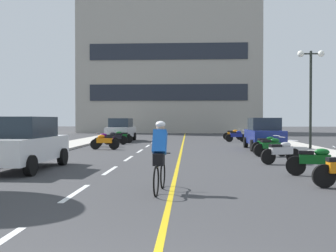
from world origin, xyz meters
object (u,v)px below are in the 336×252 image
at_px(motorcycle_11, 236,136).
at_px(cyclist_rider, 160,155).
at_px(motorcycle_9, 115,138).
at_px(motorcycle_4, 281,152).
at_px(parked_car_far, 121,130).
at_px(motorcycle_10, 121,137).
at_px(motorcycle_12, 233,134).
at_px(motorcycle_5, 271,146).
at_px(street_lamp_mid, 311,77).
at_px(motorcycle_8, 106,139).
at_px(parked_car_mid, 264,134).
at_px(motorcycle_3, 315,161).
at_px(parked_car_near, 24,143).
at_px(motorcycle_7, 105,141).
at_px(motorcycle_6, 267,144).

xyz_separation_m(motorcycle_11, cyclist_rider, (-4.38, -20.67, 0.41)).
bearing_deg(motorcycle_9, motorcycle_4, -52.27).
height_order(motorcycle_4, cyclist_rider, cyclist_rider).
bearing_deg(parked_car_far, motorcycle_10, -79.54).
height_order(parked_car_far, motorcycle_10, parked_car_far).
bearing_deg(motorcycle_11, parked_car_far, 176.49).
bearing_deg(parked_car_far, motorcycle_4, -59.61).
bearing_deg(motorcycle_12, motorcycle_5, -89.78).
bearing_deg(motorcycle_5, motorcycle_4, -94.96).
relative_size(street_lamp_mid, motorcycle_8, 3.17).
relative_size(street_lamp_mid, parked_car_mid, 1.28).
bearing_deg(motorcycle_3, motorcycle_4, 94.63).
distance_m(parked_car_near, motorcycle_5, 10.85).
xyz_separation_m(street_lamp_mid, motorcycle_5, (-2.85, -3.40, -3.57)).
xyz_separation_m(motorcycle_3, motorcycle_12, (-0.05, 21.06, 0.00)).
distance_m(motorcycle_11, cyclist_rider, 21.13).
bearing_deg(motorcycle_8, cyclist_rider, -73.22).
bearing_deg(parked_car_mid, motorcycle_4, -95.89).
distance_m(parked_car_near, motorcycle_7, 8.98).
distance_m(parked_car_mid, motorcycle_3, 10.56).
bearing_deg(motorcycle_9, motorcycle_12, 37.31).
height_order(street_lamp_mid, parked_car_mid, street_lamp_mid).
distance_m(parked_car_near, motorcycle_3, 9.54).
bearing_deg(parked_car_mid, motorcycle_3, -92.72).
bearing_deg(motorcycle_3, street_lamp_mid, 73.50).
relative_size(motorcycle_10, motorcycle_12, 1.00).
height_order(parked_car_far, motorcycle_3, parked_car_far).
distance_m(street_lamp_mid, motorcycle_12, 12.30).
bearing_deg(motorcycle_4, motorcycle_5, 85.04).
xyz_separation_m(motorcycle_7, motorcycle_8, (-0.36, 2.17, 0.00)).
xyz_separation_m(motorcycle_3, motorcycle_5, (0.01, 6.25, 0.00)).
bearing_deg(motorcycle_11, motorcycle_6, -88.38).
height_order(motorcycle_5, motorcycle_6, same).
distance_m(motorcycle_9, motorcycle_11, 9.42).
distance_m(parked_car_mid, motorcycle_5, 4.34).
relative_size(parked_car_far, cyclist_rider, 2.40).
distance_m(motorcycle_4, motorcycle_11, 14.72).
bearing_deg(parked_car_far, motorcycle_8, -88.23).
xyz_separation_m(street_lamp_mid, motorcycle_6, (-2.74, -1.85, -3.57)).
bearing_deg(street_lamp_mid, cyclist_rider, -120.80).
bearing_deg(motorcycle_10, motorcycle_4, -56.38).
distance_m(motorcycle_5, motorcycle_6, 1.55).
relative_size(motorcycle_11, motorcycle_12, 0.99).
height_order(motorcycle_7, cyclist_rider, cyclist_rider).
bearing_deg(parked_car_near, motorcycle_9, 87.42).
relative_size(parked_car_mid, motorcycle_10, 2.48).
xyz_separation_m(parked_car_mid, motorcycle_10, (-9.26, 5.43, -0.44)).
bearing_deg(street_lamp_mid, motorcycle_5, -129.98).
distance_m(motorcycle_7, motorcycle_11, 11.65).
bearing_deg(motorcycle_6, motorcycle_3, -90.90).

